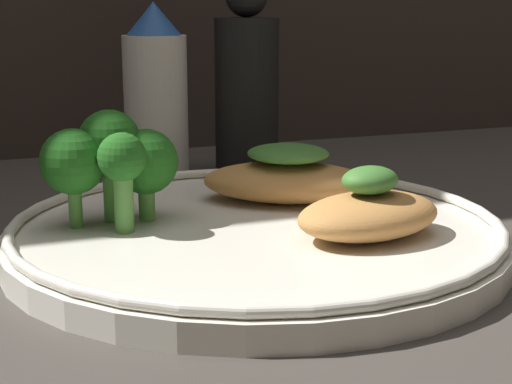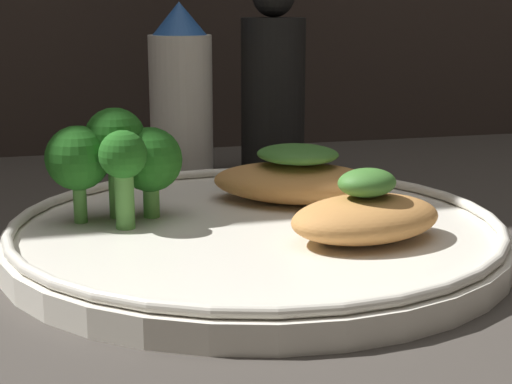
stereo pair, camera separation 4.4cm
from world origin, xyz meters
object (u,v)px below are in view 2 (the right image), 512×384
object	(u,v)px
plate	(256,233)
sauce_bottle	(181,96)
broccoli_bunch	(117,155)
pepper_grinder	(273,88)

from	to	relation	value
plate	sauce_bottle	size ratio (longest dim) A/B	2.03
plate	broccoli_bunch	size ratio (longest dim) A/B	3.60
plate	sauce_bottle	world-z (taller)	sauce_bottle
broccoli_bunch	pepper_grinder	distance (cm)	21.45
plate	sauce_bottle	xyz separation A→B (cm)	(-0.86, 19.54, 5.63)
sauce_bottle	pepper_grinder	size ratio (longest dim) A/B	0.87
broccoli_bunch	pepper_grinder	size ratio (longest dim) A/B	0.49
sauce_bottle	pepper_grinder	bearing A→B (deg)	0.00
broccoli_bunch	plate	bearing A→B (deg)	-24.73
plate	pepper_grinder	bearing A→B (deg)	71.24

